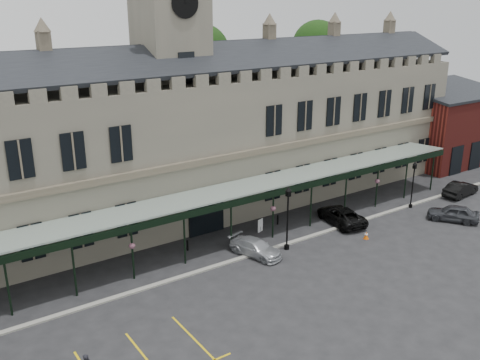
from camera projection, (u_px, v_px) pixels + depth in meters
ground at (291, 290)px, 35.45m from camera, size 140.00×140.00×0.00m
station_building at (175, 144)px, 45.84m from camera, size 60.00×10.36×17.30m
clock_tower at (172, 65)px, 43.76m from camera, size 5.60×5.60×24.80m
canopy at (229, 220)px, 40.53m from camera, size 50.00×4.10×4.30m
brick_annex at (447, 126)px, 62.34m from camera, size 12.40×8.36×9.23m
kerb at (244, 257)px, 39.74m from camera, size 60.00×0.40×0.12m
tree_behind_mid at (201, 55)px, 55.17m from camera, size 6.00×6.00×16.00m
tree_behind_right at (317, 47)px, 63.67m from camera, size 6.00×6.00×16.00m
lamp_post_mid at (288, 213)px, 40.21m from camera, size 0.48×0.48×5.12m
lamp_post_right at (413, 180)px, 48.58m from camera, size 0.42×0.42×4.43m
traffic_cone at (366, 235)px, 42.83m from camera, size 0.39×0.39×0.62m
sign_board at (260, 226)px, 44.07m from camera, size 0.64×0.25×1.13m
bollard_left at (187, 245)px, 40.83m from camera, size 0.15×0.15×0.84m
bollard_right at (278, 220)px, 45.55m from camera, size 0.15×0.15×0.86m
car_taxi at (256, 248)px, 40.00m from camera, size 2.91×4.63×1.25m
car_van at (341, 215)px, 45.77m from camera, size 3.20×5.44×1.42m
car_right_a at (453, 213)px, 46.20m from camera, size 3.81×4.46×1.45m
car_right_b at (461, 189)px, 52.05m from camera, size 4.49×1.98×1.43m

